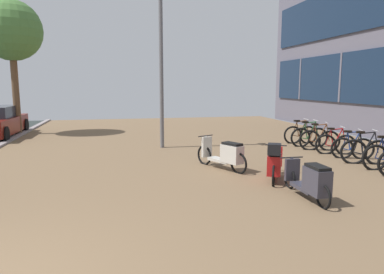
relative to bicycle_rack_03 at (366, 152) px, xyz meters
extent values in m
cube|color=brown|center=(-3.88, -4.90, -0.38)|extent=(14.40, 40.00, 0.05)
cube|color=slate|center=(3.47, 6.24, 2.21)|extent=(0.10, 0.12, 2.29)
cube|color=slate|center=(3.47, 9.90, 2.21)|extent=(0.10, 0.12, 2.29)
torus|color=black|center=(-0.24, -0.67, -0.03)|extent=(0.72, 0.21, 0.72)
cylinder|color=navy|center=(-0.05, -0.70, 0.21)|extent=(0.15, 0.06, 0.58)
cylinder|color=navy|center=(-0.12, -0.69, -0.06)|extent=(0.26, 0.08, 0.08)
cylinder|color=navy|center=(-0.17, -0.68, 0.23)|extent=(0.17, 0.06, 0.53)
cube|color=black|center=(-0.10, -0.69, 0.53)|extent=(0.23, 0.13, 0.06)
torus|color=black|center=(-0.30, 0.12, -0.02)|extent=(0.72, 0.35, 0.74)
torus|color=black|center=(0.30, -0.12, -0.02)|extent=(0.72, 0.35, 0.74)
cylinder|color=black|center=(0.06, -0.03, 0.25)|extent=(0.31, 0.15, 0.65)
cylinder|color=black|center=(-0.12, 0.05, 0.22)|extent=(0.14, 0.09, 0.59)
cylinder|color=black|center=(0.01, -0.01, 0.54)|extent=(0.38, 0.18, 0.09)
cylinder|color=black|center=(-0.18, 0.07, -0.05)|extent=(0.24, 0.12, 0.08)
cylinder|color=black|center=(-0.23, 0.09, 0.25)|extent=(0.16, 0.09, 0.54)
cylinder|color=black|center=(0.25, -0.10, 0.27)|extent=(0.15, 0.08, 0.59)
cube|color=black|center=(-0.17, 0.07, 0.56)|extent=(0.24, 0.17, 0.06)
cylinder|color=#ADADB2|center=(0.19, -0.08, 0.62)|extent=(0.20, 0.45, 0.02)
torus|color=black|center=(-0.15, 0.84, -0.05)|extent=(0.65, 0.33, 0.68)
torus|color=black|center=(0.39, 0.61, -0.05)|extent=(0.65, 0.33, 0.68)
cylinder|color=navy|center=(0.17, 0.70, 0.19)|extent=(0.28, 0.15, 0.60)
cylinder|color=navy|center=(0.01, 0.77, 0.17)|extent=(0.13, 0.08, 0.54)
cylinder|color=navy|center=(0.13, 0.72, 0.46)|extent=(0.34, 0.17, 0.08)
cylinder|color=navy|center=(-0.05, 0.80, -0.07)|extent=(0.22, 0.12, 0.07)
cylinder|color=navy|center=(-0.09, 0.82, 0.19)|extent=(0.15, 0.08, 0.50)
cylinder|color=navy|center=(0.34, 0.63, 0.22)|extent=(0.14, 0.08, 0.54)
cube|color=black|center=(-0.03, 0.79, 0.48)|extent=(0.24, 0.17, 0.06)
cylinder|color=#ADADB2|center=(0.29, 0.65, 0.53)|extent=(0.21, 0.45, 0.02)
torus|color=black|center=(-0.25, 1.55, -0.05)|extent=(0.67, 0.28, 0.68)
torus|color=black|center=(0.33, 1.35, -0.05)|extent=(0.67, 0.28, 0.68)
cylinder|color=#A01418|center=(0.10, 1.43, 0.19)|extent=(0.30, 0.13, 0.60)
cylinder|color=#A01418|center=(-0.08, 1.49, 0.17)|extent=(0.14, 0.08, 0.54)
cylinder|color=#A01418|center=(0.05, 1.45, 0.46)|extent=(0.37, 0.15, 0.08)
cylinder|color=#A01418|center=(-0.14, 1.51, -0.07)|extent=(0.24, 0.10, 0.07)
cylinder|color=#A01418|center=(-0.19, 1.53, 0.19)|extent=(0.16, 0.07, 0.50)
cylinder|color=#A01418|center=(0.28, 1.37, 0.22)|extent=(0.14, 0.07, 0.54)
cube|color=black|center=(-0.12, 1.51, 0.48)|extent=(0.24, 0.15, 0.06)
cylinder|color=#ADADB2|center=(0.23, 1.39, 0.54)|extent=(0.17, 0.46, 0.02)
torus|color=black|center=(-0.37, 2.30, -0.03)|extent=(0.71, 0.34, 0.73)
torus|color=black|center=(0.22, 2.06, -0.03)|extent=(0.71, 0.34, 0.73)
cylinder|color=brown|center=(-0.02, 2.16, 0.24)|extent=(0.30, 0.15, 0.64)
cylinder|color=brown|center=(-0.20, 2.23, 0.21)|extent=(0.14, 0.08, 0.59)
cylinder|color=brown|center=(-0.07, 2.17, 0.53)|extent=(0.37, 0.18, 0.09)
cylinder|color=brown|center=(-0.26, 2.25, -0.05)|extent=(0.24, 0.12, 0.08)
cylinder|color=brown|center=(-0.31, 2.27, 0.24)|extent=(0.16, 0.08, 0.54)
cylinder|color=brown|center=(0.16, 2.08, 0.26)|extent=(0.15, 0.08, 0.58)
cube|color=black|center=(-0.24, 2.25, 0.54)|extent=(0.24, 0.17, 0.06)
cylinder|color=#ADADB2|center=(0.11, 2.10, 0.60)|extent=(0.20, 0.45, 0.02)
torus|color=black|center=(-0.35, 2.97, -0.03)|extent=(0.74, 0.22, 0.74)
torus|color=black|center=(0.29, 2.84, -0.03)|extent=(0.74, 0.22, 0.74)
cylinder|color=#296331|center=(0.03, 2.89, 0.24)|extent=(0.32, 0.10, 0.64)
cylinder|color=#296331|center=(-0.16, 2.93, 0.22)|extent=(0.14, 0.06, 0.59)
cylinder|color=#296331|center=(-0.02, 2.90, 0.53)|extent=(0.39, 0.11, 0.09)
cylinder|color=#296331|center=(-0.23, 2.94, -0.05)|extent=(0.25, 0.08, 0.08)
cylinder|color=#296331|center=(-0.28, 2.95, 0.24)|extent=(0.17, 0.06, 0.54)
cylinder|color=#296331|center=(0.23, 2.85, 0.26)|extent=(0.15, 0.06, 0.59)
cube|color=black|center=(-0.21, 2.94, 0.55)|extent=(0.23, 0.13, 0.06)
cylinder|color=#ADADB2|center=(0.17, 2.87, 0.60)|extent=(0.12, 0.48, 0.02)
torus|color=black|center=(-0.27, 3.68, -0.04)|extent=(0.71, 0.17, 0.71)
torus|color=black|center=(0.33, 3.59, -0.04)|extent=(0.71, 0.17, 0.71)
cylinder|color=brown|center=(0.09, 3.62, 0.22)|extent=(0.30, 0.08, 0.62)
cylinder|color=brown|center=(-0.09, 3.65, 0.20)|extent=(0.14, 0.06, 0.57)
cylinder|color=brown|center=(0.04, 3.63, 0.50)|extent=(0.37, 0.09, 0.08)
cylinder|color=brown|center=(-0.16, 3.66, -0.06)|extent=(0.24, 0.06, 0.08)
cylinder|color=brown|center=(-0.21, 3.67, 0.22)|extent=(0.16, 0.05, 0.52)
cylinder|color=brown|center=(0.28, 3.60, 0.24)|extent=(0.14, 0.05, 0.57)
cube|color=black|center=(-0.14, 3.66, 0.52)|extent=(0.23, 0.12, 0.06)
cylinder|color=#ADADB2|center=(0.22, 3.60, 0.58)|extent=(0.09, 0.48, 0.02)
torus|color=black|center=(-3.49, -1.41, -0.13)|extent=(0.28, 0.47, 0.50)
torus|color=black|center=(-2.93, -0.38, -0.13)|extent=(0.28, 0.47, 0.50)
cube|color=#B4191A|center=(-3.21, -0.89, -0.15)|extent=(0.56, 0.71, 0.08)
cube|color=#B4191A|center=(-3.39, -1.23, 0.07)|extent=(0.51, 0.60, 0.45)
cube|color=black|center=(-3.39, -1.23, 0.33)|extent=(0.45, 0.54, 0.06)
cylinder|color=#B4191A|center=(-2.95, -0.40, 0.12)|extent=(0.12, 0.14, 0.50)
cube|color=#B4191A|center=(-2.98, -0.46, 0.10)|extent=(0.32, 0.22, 0.50)
cylinder|color=black|center=(-2.96, -0.42, 0.37)|extent=(0.47, 0.27, 0.03)
cube|color=black|center=(-3.51, -1.46, 0.48)|extent=(0.38, 0.38, 0.24)
torus|color=black|center=(-3.24, -2.95, -0.14)|extent=(0.05, 0.48, 0.48)
torus|color=black|center=(-3.22, -1.66, -0.14)|extent=(0.05, 0.48, 0.48)
cube|color=#373743|center=(-3.23, -2.31, -0.16)|extent=(0.29, 0.73, 0.08)
cube|color=#373743|center=(-3.24, -2.72, 0.08)|extent=(0.31, 0.57, 0.49)
cube|color=black|center=(-3.24, -2.72, 0.36)|extent=(0.27, 0.52, 0.06)
cylinder|color=#373743|center=(-3.22, -1.69, 0.09)|extent=(0.07, 0.12, 0.48)
cube|color=#373743|center=(-3.22, -1.76, 0.07)|extent=(0.32, 0.08, 0.47)
cylinder|color=black|center=(-3.22, -1.71, 0.33)|extent=(0.52, 0.04, 0.03)
torus|color=black|center=(-3.88, -0.23, -0.10)|extent=(0.30, 0.53, 0.57)
torus|color=black|center=(-4.47, 0.96, -0.10)|extent=(0.30, 0.53, 0.57)
cube|color=beige|center=(-4.18, 0.37, -0.13)|extent=(0.58, 0.79, 0.08)
cube|color=beige|center=(-3.99, -0.01, 0.11)|extent=(0.53, 0.66, 0.47)
cube|color=black|center=(-3.99, -0.01, 0.37)|extent=(0.47, 0.59, 0.06)
cylinder|color=beige|center=(-4.46, 0.94, 0.18)|extent=(0.12, 0.14, 0.57)
cube|color=beige|center=(-4.43, 0.87, 0.16)|extent=(0.32, 0.21, 0.56)
cylinder|color=black|center=(-4.45, 0.91, 0.46)|extent=(0.48, 0.26, 0.03)
cylinder|color=black|center=(-11.18, 9.59, -0.05)|extent=(0.20, 0.62, 0.62)
cylinder|color=black|center=(-11.18, 6.40, -0.05)|extent=(0.20, 0.62, 0.62)
cylinder|color=slate|center=(-5.29, 3.87, 2.36)|extent=(0.14, 0.14, 5.44)
cylinder|color=brown|center=(-11.25, 8.66, 1.48)|extent=(0.30, 0.30, 3.68)
sphere|color=#4D7D3C|center=(-11.25, 8.66, 4.25)|extent=(2.64, 2.64, 2.64)
camera|label=1|loc=(-6.88, -8.39, 1.87)|focal=32.53mm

